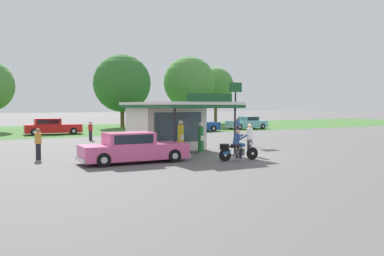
{
  "coord_description": "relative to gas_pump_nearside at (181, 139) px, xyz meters",
  "views": [
    {
      "loc": [
        -13.74,
        -19.05,
        2.81
      ],
      "look_at": [
        -0.75,
        3.69,
        1.4
      ],
      "focal_mm": 39.34,
      "sensor_mm": 36.0,
      "label": 1
    }
  ],
  "objects": [
    {
      "name": "ground_plane",
      "position": [
        2.46,
        -2.0,
        -0.91
      ],
      "size": [
        300.0,
        300.0,
        0.0
      ],
      "primitive_type": "plane",
      "color": "#5B5959"
    },
    {
      "name": "grass_verge_strip",
      "position": [
        2.46,
        28.0,
        -0.91
      ],
      "size": [
        120.0,
        24.0,
        0.01
      ],
      "primitive_type": "cube",
      "color": "#3D6B2D",
      "rests_on": "ground"
    },
    {
      "name": "service_station_kiosk",
      "position": [
        0.67,
        2.97,
        0.83
      ],
      "size": [
        4.74,
        7.54,
        3.45
      ],
      "color": "silver",
      "rests_on": "ground"
    },
    {
      "name": "gas_pump_nearside",
      "position": [
        0.0,
        0.0,
        0.0
      ],
      "size": [
        0.44,
        0.44,
        1.99
      ],
      "color": "slate",
      "rests_on": "ground"
    },
    {
      "name": "gas_pump_offside",
      "position": [
        1.34,
        -0.0,
        -0.08
      ],
      "size": [
        0.44,
        0.44,
        1.83
      ],
      "color": "slate",
      "rests_on": "ground"
    },
    {
      "name": "motorcycle_with_rider",
      "position": [
        1.34,
        -3.7,
        -0.26
      ],
      "size": [
        2.26,
        0.7,
        1.58
      ],
      "color": "black",
      "rests_on": "ground"
    },
    {
      "name": "featured_classic_sedan",
      "position": [
        -3.61,
        -1.79,
        -0.23
      ],
      "size": [
        5.48,
        2.14,
        1.5
      ],
      "color": "#E55993",
      "rests_on": "ground"
    },
    {
      "name": "parked_car_back_row_centre",
      "position": [
        11.41,
        18.04,
        -0.19
      ],
      "size": [
        5.62,
        2.64,
        1.57
      ],
      "color": "#19479E",
      "rests_on": "ground"
    },
    {
      "name": "parked_car_back_row_centre_right",
      "position": [
        -2.9,
        21.0,
        -0.19
      ],
      "size": [
        5.6,
        2.43,
        1.55
      ],
      "color": "red",
      "rests_on": "ground"
    },
    {
      "name": "parked_car_back_row_far_left",
      "position": [
        19.32,
        19.2,
        -0.23
      ],
      "size": [
        5.18,
        2.12,
        1.5
      ],
      "color": "#7AC6D1",
      "rests_on": "ground"
    },
    {
      "name": "bystander_standing_back_lot",
      "position": [
        -1.65,
        12.28,
        -0.12
      ],
      "size": [
        0.34,
        0.34,
        1.49
      ],
      "color": "black",
      "rests_on": "ground"
    },
    {
      "name": "bystander_admiring_sedan",
      "position": [
        12.7,
        11.98,
        -0.06
      ],
      "size": [
        0.34,
        0.34,
        1.62
      ],
      "color": "black",
      "rests_on": "ground"
    },
    {
      "name": "bystander_leaning_by_kiosk",
      "position": [
        5.28,
        12.47,
        0.0
      ],
      "size": [
        0.34,
        0.34,
        1.73
      ],
      "color": "#2D3351",
      "rests_on": "ground"
    },
    {
      "name": "bystander_strolling_foreground",
      "position": [
        3.22,
        -2.2,
        0.03
      ],
      "size": [
        0.34,
        0.34,
        1.77
      ],
      "color": "black",
      "rests_on": "ground"
    },
    {
      "name": "bystander_chatting_near_pumps",
      "position": [
        -7.44,
        1.78,
        -0.06
      ],
      "size": [
        0.34,
        0.34,
        1.62
      ],
      "color": "black",
      "rests_on": "ground"
    },
    {
      "name": "tree_oak_left",
      "position": [
        7.9,
        30.52,
        4.52
      ],
      "size": [
        7.34,
        7.34,
        9.32
      ],
      "color": "brown",
      "rests_on": "ground"
    },
    {
      "name": "tree_oak_distant_spare",
      "position": [
        25.15,
        35.11,
        4.88
      ],
      "size": [
        5.66,
        5.66,
        8.79
      ],
      "color": "brown",
      "rests_on": "ground"
    },
    {
      "name": "tree_oak_far_left",
      "position": [
        18.2,
        31.5,
        5.01
      ],
      "size": [
        7.34,
        7.34,
        9.76
      ],
      "color": "brown",
      "rests_on": "ground"
    },
    {
      "name": "roadside_pole_sign",
      "position": [
        6.87,
        4.27,
        2.18
      ],
      "size": [
        1.1,
        0.12,
        4.5
      ],
      "color": "black",
      "rests_on": "ground"
    },
    {
      "name": "spare_tire_stack",
      "position": [
        3.74,
        1.07,
        -0.73
      ],
      "size": [
        0.6,
        0.6,
        0.36
      ],
      "color": "black",
      "rests_on": "ground"
    }
  ]
}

